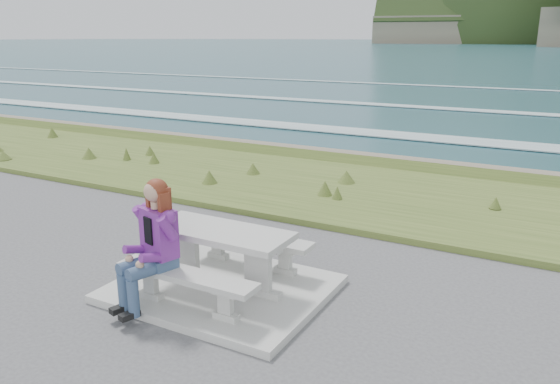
{
  "coord_description": "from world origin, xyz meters",
  "views": [
    {
      "loc": [
        3.69,
        -5.2,
        3.14
      ],
      "look_at": [
        0.19,
        1.2,
        1.05
      ],
      "focal_mm": 35.0,
      "sensor_mm": 36.0,
      "label": 1
    }
  ],
  "objects_px": {
    "seated_woman": "(148,261)",
    "bench_seaward": "(250,242)",
    "picnic_table": "(220,242)",
    "bench_landward": "(186,281)"
  },
  "relations": [
    {
      "from": "bench_seaward",
      "to": "seated_woman",
      "type": "height_order",
      "value": "seated_woman"
    },
    {
      "from": "bench_seaward",
      "to": "seated_woman",
      "type": "xyz_separation_m",
      "value": [
        -0.43,
        -1.54,
        0.2
      ]
    },
    {
      "from": "picnic_table",
      "to": "seated_woman",
      "type": "height_order",
      "value": "seated_woman"
    },
    {
      "from": "picnic_table",
      "to": "bench_seaward",
      "type": "height_order",
      "value": "picnic_table"
    },
    {
      "from": "picnic_table",
      "to": "seated_woman",
      "type": "distance_m",
      "value": 0.94
    },
    {
      "from": "bench_landward",
      "to": "seated_woman",
      "type": "xyz_separation_m",
      "value": [
        -0.43,
        -0.14,
        0.2
      ]
    },
    {
      "from": "seated_woman",
      "to": "bench_seaward",
      "type": "bearing_deg",
      "value": 91.13
    },
    {
      "from": "bench_seaward",
      "to": "bench_landward",
      "type": "bearing_deg",
      "value": -90.0
    },
    {
      "from": "picnic_table",
      "to": "bench_seaward",
      "type": "xyz_separation_m",
      "value": [
        0.0,
        0.7,
        -0.23
      ]
    },
    {
      "from": "bench_landward",
      "to": "bench_seaward",
      "type": "height_order",
      "value": "same"
    }
  ]
}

